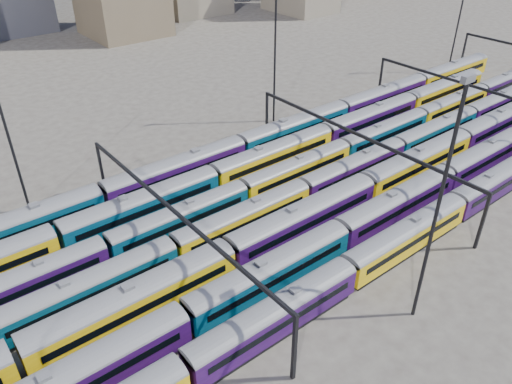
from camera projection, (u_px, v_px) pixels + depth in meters
ground at (303, 205)px, 68.92m from camera, size 500.00×500.00×0.00m
rake_0 at (456, 204)px, 64.32m from camera, size 122.08×2.98×5.01m
rake_1 at (445, 176)px, 70.27m from camera, size 128.04×3.12×5.26m
rake_2 at (366, 186)px, 67.58m from camera, size 136.86×3.33×5.63m
rake_3 at (303, 189)px, 67.46m from camera, size 120.79×2.95×4.96m
rake_4 at (344, 148)px, 77.82m from camera, size 117.97×2.88×4.84m
rake_5 at (214, 177)px, 69.82m from camera, size 132.21×3.22×5.44m
rake_6 at (295, 127)px, 83.56m from camera, size 113.87×3.33×5.63m
gantry_1 at (173, 217)px, 54.76m from camera, size 0.35×40.35×8.03m
gantry_2 at (357, 141)px, 70.56m from camera, size 0.35×40.35×8.03m
gantry_3 at (474, 92)px, 86.35m from camera, size 0.35×40.35×8.03m
mast_1 at (2, 116)px, 60.19m from camera, size 1.40×0.50×25.60m
mast_2 at (439, 202)px, 44.28m from camera, size 1.40×0.50×25.60m
mast_3 at (275, 46)px, 85.21m from camera, size 1.40×0.50×25.60m
mast_5 at (461, 9)px, 108.89m from camera, size 1.40×0.50×25.60m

